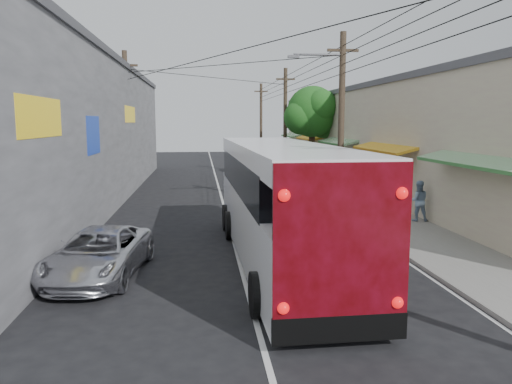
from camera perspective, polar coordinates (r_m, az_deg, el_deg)
ground at (r=9.93m, az=0.50°, el=-16.29°), size 120.00×120.00×0.00m
sidewalk at (r=30.23m, az=8.26°, el=0.29°), size 3.00×80.00×0.12m
building_right at (r=33.26m, az=15.05°, el=6.14°), size 7.09×40.00×6.25m
building_left at (r=27.98m, az=-21.84°, el=6.56°), size 7.20×36.00×7.25m
utility_poles at (r=29.61m, az=1.87°, el=8.10°), size 11.80×45.28×8.00m
street_tree at (r=35.89m, az=6.56°, el=8.91°), size 4.40×4.00×6.60m
coach_bus at (r=14.63m, az=2.71°, el=-1.02°), size 2.99×12.06×3.46m
jeepney at (r=13.92m, az=-17.51°, el=-6.73°), size 2.62×4.76×1.26m
parked_suv at (r=25.04m, az=6.85°, el=0.23°), size 2.03×4.94×1.43m
parked_car_mid at (r=33.26m, az=2.15°, el=2.10°), size 1.69×3.91×1.31m
parked_car_far at (r=42.25m, az=0.97°, el=3.55°), size 2.14×4.93×1.58m
pedestrian_near at (r=21.71m, az=11.12°, el=-0.53°), size 0.68×0.58×1.59m
pedestrian_far at (r=21.10m, az=18.06°, el=-0.96°), size 0.91×0.78×1.63m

